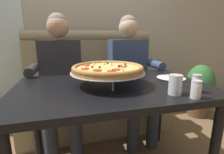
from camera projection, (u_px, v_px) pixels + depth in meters
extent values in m
cube|color=#BCB29E|center=(86.00, 11.00, 2.33)|extent=(6.00, 0.12, 2.80)
cube|color=#998966|center=(96.00, 109.00, 1.95)|extent=(1.60, 0.60, 0.46)
cube|color=#998966|center=(91.00, 65.00, 2.21)|extent=(1.60, 0.18, 0.65)
cylinder|color=#998966|center=(90.00, 36.00, 2.12)|extent=(1.60, 0.14, 0.14)
cube|color=black|center=(113.00, 88.00, 1.14)|extent=(1.29, 0.80, 0.04)
cylinder|color=black|center=(214.00, 151.00, 1.05)|extent=(0.06, 0.06, 0.69)
cylinder|color=black|center=(36.00, 124.00, 1.39)|extent=(0.06, 0.06, 0.69)
cylinder|color=black|center=(159.00, 109.00, 1.68)|extent=(0.06, 0.06, 0.69)
cube|color=#2D3342|center=(62.00, 94.00, 1.55)|extent=(0.34, 0.40, 0.15)
cylinder|color=#2D3342|center=(51.00, 140.00, 1.36)|extent=(0.11, 0.11, 0.46)
cylinder|color=#2D3342|center=(76.00, 136.00, 1.41)|extent=(0.11, 0.11, 0.46)
cube|color=#2D2D33|center=(61.00, 68.00, 1.71)|extent=(0.40, 0.22, 0.56)
cylinder|color=#2D2D33|center=(32.00, 70.00, 1.44)|extent=(0.08, 0.28, 0.08)
cylinder|color=#2D2D33|center=(86.00, 68.00, 1.55)|extent=(0.08, 0.28, 0.08)
sphere|color=tan|center=(58.00, 27.00, 1.60)|extent=(0.21, 0.21, 0.21)
sphere|color=gray|center=(58.00, 23.00, 1.60)|extent=(0.19, 0.19, 0.19)
cube|color=#2D3342|center=(134.00, 88.00, 1.73)|extent=(0.34, 0.40, 0.15)
cylinder|color=#2D3342|center=(133.00, 128.00, 1.54)|extent=(0.11, 0.11, 0.46)
cylinder|color=#2D3342|center=(153.00, 125.00, 1.59)|extent=(0.11, 0.11, 0.46)
cube|color=#38476B|center=(127.00, 65.00, 1.89)|extent=(0.40, 0.22, 0.56)
cylinder|color=#38476B|center=(113.00, 66.00, 1.62)|extent=(0.08, 0.28, 0.08)
cylinder|color=#38476B|center=(155.00, 64.00, 1.73)|extent=(0.08, 0.28, 0.08)
sphere|color=#DBB28E|center=(129.00, 28.00, 1.77)|extent=(0.21, 0.21, 0.21)
sphere|color=gray|center=(128.00, 24.00, 1.78)|extent=(0.19, 0.19, 0.19)
cylinder|color=silver|center=(113.00, 84.00, 1.01)|extent=(0.01, 0.01, 0.09)
cylinder|color=silver|center=(90.00, 77.00, 1.16)|extent=(0.01, 0.01, 0.09)
cylinder|color=silver|center=(121.00, 76.00, 1.22)|extent=(0.01, 0.01, 0.09)
torus|color=silver|center=(108.00, 73.00, 1.12)|extent=(0.27, 0.27, 0.01)
cylinder|color=silver|center=(108.00, 72.00, 1.12)|extent=(0.50, 0.50, 0.00)
cylinder|color=#B77F42|center=(108.00, 70.00, 1.12)|extent=(0.47, 0.47, 0.02)
torus|color=#B77F42|center=(108.00, 68.00, 1.11)|extent=(0.48, 0.48, 0.03)
cylinder|color=#EFCC6B|center=(108.00, 68.00, 1.11)|extent=(0.41, 0.41, 0.01)
cylinder|color=red|center=(85.00, 69.00, 1.06)|extent=(0.05, 0.05, 0.01)
cylinder|color=red|center=(122.00, 66.00, 1.17)|extent=(0.05, 0.05, 0.01)
cylinder|color=red|center=(87.00, 65.00, 1.19)|extent=(0.05, 0.05, 0.01)
cylinder|color=red|center=(124.00, 66.00, 1.14)|extent=(0.05, 0.05, 0.01)
cylinder|color=red|center=(97.00, 70.00, 1.01)|extent=(0.05, 0.05, 0.01)
cylinder|color=red|center=(118.00, 69.00, 1.03)|extent=(0.05, 0.05, 0.01)
cylinder|color=red|center=(111.00, 71.00, 0.98)|extent=(0.05, 0.05, 0.01)
sphere|color=black|center=(119.00, 66.00, 1.13)|extent=(0.01, 0.01, 0.01)
sphere|color=black|center=(100.00, 67.00, 1.10)|extent=(0.01, 0.01, 0.01)
sphere|color=black|center=(113.00, 70.00, 0.99)|extent=(0.01, 0.01, 0.01)
sphere|color=black|center=(108.00, 63.00, 1.27)|extent=(0.01, 0.01, 0.01)
sphere|color=black|center=(92.00, 67.00, 1.11)|extent=(0.01, 0.01, 0.01)
sphere|color=black|center=(126.00, 64.00, 1.20)|extent=(0.01, 0.01, 0.01)
cone|color=#CCC675|center=(85.00, 67.00, 1.07)|extent=(0.04, 0.04, 0.02)
cone|color=#CCC675|center=(93.00, 64.00, 1.20)|extent=(0.04, 0.04, 0.02)
cone|color=#CCC675|center=(111.00, 64.00, 1.20)|extent=(0.04, 0.04, 0.02)
cone|color=#CCC675|center=(124.00, 65.00, 1.14)|extent=(0.04, 0.04, 0.02)
cone|color=#CCC675|center=(122.00, 70.00, 0.98)|extent=(0.04, 0.04, 0.02)
cone|color=#CCC675|center=(104.00, 63.00, 1.22)|extent=(0.04, 0.04, 0.02)
cylinder|color=white|center=(196.00, 91.00, 0.88)|extent=(0.05, 0.05, 0.08)
cylinder|color=silver|center=(196.00, 94.00, 0.89)|extent=(0.05, 0.05, 0.05)
cylinder|color=silver|center=(197.00, 82.00, 0.87)|extent=(0.05, 0.05, 0.02)
cylinder|color=white|center=(196.00, 85.00, 0.98)|extent=(0.05, 0.05, 0.09)
cylinder|color=#4C6633|center=(196.00, 88.00, 0.98)|extent=(0.05, 0.05, 0.05)
cylinder|color=silver|center=(197.00, 76.00, 0.96)|extent=(0.05, 0.05, 0.02)
cylinder|color=white|center=(171.00, 78.00, 1.32)|extent=(0.15, 0.15, 0.01)
cone|color=white|center=(171.00, 77.00, 1.31)|extent=(0.22, 0.22, 0.01)
cylinder|color=silver|center=(175.00, 85.00, 0.94)|extent=(0.07, 0.07, 0.11)
cylinder|color=#4C2814|center=(175.00, 90.00, 0.95)|extent=(0.06, 0.06, 0.06)
cylinder|color=black|center=(2.00, 84.00, 3.03)|extent=(0.02, 0.02, 0.44)
cylinder|color=black|center=(13.00, 85.00, 2.95)|extent=(0.02, 0.02, 0.44)
cube|color=black|center=(3.00, 62.00, 2.72)|extent=(0.20, 0.28, 0.42)
cylinder|color=brown|center=(197.00, 108.00, 2.28)|extent=(0.24, 0.24, 0.22)
ellipsoid|color=#336B33|center=(200.00, 84.00, 2.20)|extent=(0.36, 0.36, 0.52)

